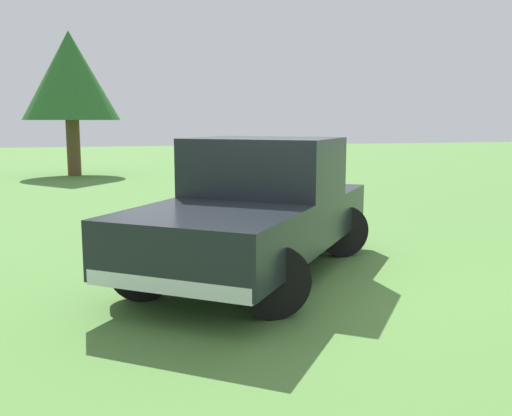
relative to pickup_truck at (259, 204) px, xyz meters
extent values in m
plane|color=#54843D|center=(-0.24, 0.37, -0.93)|extent=(80.00, 80.00, 0.00)
cylinder|color=black|center=(0.34, 1.75, -0.54)|extent=(0.78, 0.22, 0.78)
cylinder|color=black|center=(1.61, 0.79, -0.54)|extent=(0.78, 0.22, 0.78)
cylinder|color=black|center=(-1.46, -0.60, -0.54)|extent=(0.78, 0.22, 0.78)
cylinder|color=black|center=(-0.20, -1.57, -0.54)|extent=(0.78, 0.22, 0.78)
cube|color=black|center=(0.92, 1.20, -0.20)|extent=(2.63, 2.62, 0.64)
cube|color=black|center=(-0.10, -0.13, 0.18)|extent=(2.40, 2.33, 1.40)
cube|color=slate|center=(-0.10, -0.13, 0.62)|extent=(2.15, 2.06, 0.48)
cube|color=black|center=(-0.66, -0.86, -0.22)|extent=(2.85, 2.92, 0.60)
cube|color=silver|center=(1.44, 1.88, -0.46)|extent=(1.52, 1.20, 0.16)
cylinder|color=brown|center=(2.99, -15.17, 0.10)|extent=(0.49, 0.49, 2.06)
cone|color=#286028|center=(2.99, -15.17, 2.73)|extent=(3.50, 3.50, 3.21)
camera|label=1|loc=(2.01, 7.24, 1.10)|focal=40.05mm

